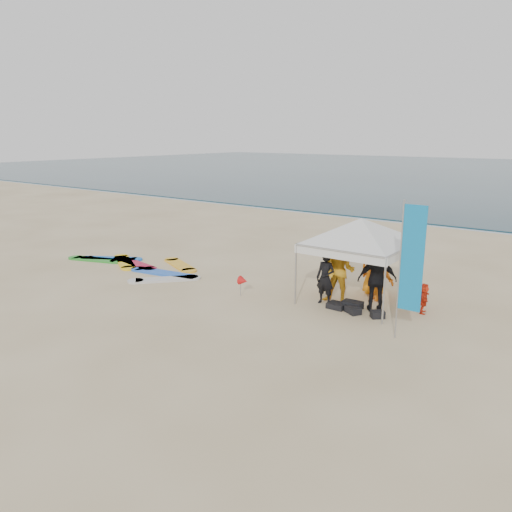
{
  "coord_description": "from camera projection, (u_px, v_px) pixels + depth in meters",
  "views": [
    {
      "loc": [
        8.97,
        -9.37,
        4.83
      ],
      "look_at": [
        0.12,
        2.6,
        1.2
      ],
      "focal_mm": 35.0,
      "sensor_mm": 36.0,
      "label": 1
    }
  ],
  "objects": [
    {
      "name": "canopy_tent",
      "position": [
        361.0,
        219.0,
        14.29
      ],
      "size": [
        3.79,
        3.79,
        2.86
      ],
      "color": "#A5A5A8",
      "rests_on": "ground"
    },
    {
      "name": "person_yellow",
      "position": [
        339.0,
        271.0,
        14.49
      ],
      "size": [
        1.06,
        0.89,
        1.96
      ],
      "primitive_type": "imported",
      "rotation": [
        0.0,
        0.0,
        0.17
      ],
      "color": "gold",
      "rests_on": "ground"
    },
    {
      "name": "ground",
      "position": [
        196.0,
        316.0,
        13.64
      ],
      "size": [
        120.0,
        120.0,
        0.0
      ],
      "primitive_type": "plane",
      "color": "beige",
      "rests_on": "ground"
    },
    {
      "name": "person_black_b",
      "position": [
        377.0,
        280.0,
        13.84
      ],
      "size": [
        1.15,
        0.93,
        1.83
      ],
      "primitive_type": "imported",
      "rotation": [
        0.0,
        0.0,
        3.68
      ],
      "color": "black",
      "rests_on": "ground"
    },
    {
      "name": "person_seated",
      "position": [
        424.0,
        298.0,
        13.78
      ],
      "size": [
        0.45,
        0.83,
        0.86
      ],
      "primitive_type": "imported",
      "rotation": [
        0.0,
        0.0,
        1.84
      ],
      "color": "red",
      "rests_on": "ground"
    },
    {
      "name": "person_orange_a",
      "position": [
        377.0,
        271.0,
        14.78
      ],
      "size": [
        1.31,
        1.0,
        1.8
      ],
      "primitive_type": "imported",
      "rotation": [
        0.0,
        0.0,
        2.81
      ],
      "color": "#D66013",
      "rests_on": "ground"
    },
    {
      "name": "marker_pennant",
      "position": [
        243.0,
        281.0,
        15.19
      ],
      "size": [
        0.28,
        0.28,
        0.64
      ],
      "color": "#A5A5A8",
      "rests_on": "ground"
    },
    {
      "name": "surfboard_spread",
      "position": [
        138.0,
        266.0,
        18.75
      ],
      "size": [
        6.07,
        3.23,
        0.07
      ],
      "color": "blue",
      "rests_on": "ground"
    },
    {
      "name": "person_orange_b",
      "position": [
        375.0,
        265.0,
        15.33
      ],
      "size": [
        0.91,
        0.6,
        1.84
      ],
      "primitive_type": "imported",
      "rotation": [
        0.0,
        0.0,
        3.16
      ],
      "color": "orange",
      "rests_on": "ground"
    },
    {
      "name": "person_black_a",
      "position": [
        325.0,
        278.0,
        14.48
      ],
      "size": [
        0.57,
        0.38,
        1.56
      ],
      "primitive_type": "imported",
      "rotation": [
        0.0,
        0.0,
        -0.01
      ],
      "color": "black",
      "rests_on": "ground"
    },
    {
      "name": "gear_pile",
      "position": [
        352.0,
        308.0,
        14.02
      ],
      "size": [
        1.72,
        0.77,
        0.22
      ],
      "color": "black",
      "rests_on": "ground"
    },
    {
      "name": "shoreline_foam",
      "position": [
        420.0,
        223.0,
        27.86
      ],
      "size": [
        160.0,
        1.2,
        0.01
      ],
      "primitive_type": "cube",
      "color": "silver",
      "rests_on": "ground"
    },
    {
      "name": "feather_flag",
      "position": [
        411.0,
        260.0,
        11.58
      ],
      "size": [
        0.57,
        0.04,
        3.39
      ],
      "color": "#A5A5A8",
      "rests_on": "ground"
    }
  ]
}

